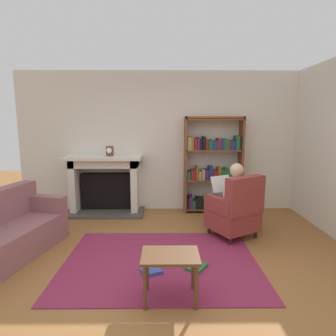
{
  "coord_description": "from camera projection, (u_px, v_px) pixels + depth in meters",
  "views": [
    {
      "loc": [
        0.07,
        -2.99,
        1.74
      ],
      "look_at": [
        0.1,
        1.2,
        1.05
      ],
      "focal_mm": 29.99,
      "sensor_mm": 36.0,
      "label": 1
    }
  ],
  "objects": [
    {
      "name": "back_wall",
      "position": [
        162.0,
        142.0,
        5.53
      ],
      "size": [
        5.6,
        0.1,
        2.7
      ],
      "primitive_type": "cube",
      "color": "silver",
      "rests_on": "ground"
    },
    {
      "name": "sofa_floral",
      "position": [
        1.0,
        235.0,
        3.56
      ],
      "size": [
        1.09,
        1.82,
        0.85
      ],
      "rotation": [
        0.0,
        0.0,
        1.34
      ],
      "color": "#8B595C",
      "rests_on": "ground"
    },
    {
      "name": "side_table",
      "position": [
        170.0,
        262.0,
        2.72
      ],
      "size": [
        0.56,
        0.39,
        0.47
      ],
      "color": "brown",
      "rests_on": "ground"
    },
    {
      "name": "scattered_books",
      "position": [
        175.0,
        269.0,
        3.3
      ],
      "size": [
        0.81,
        0.37,
        0.04
      ],
      "color": "#334CA5",
      "rests_on": "area_rug"
    },
    {
      "name": "ground",
      "position": [
        160.0,
        275.0,
        3.23
      ],
      "size": [
        14.0,
        14.0,
        0.0
      ],
      "primitive_type": "plane",
      "color": "#966032"
    },
    {
      "name": "side_wall_right",
      "position": [
        335.0,
        148.0,
        4.27
      ],
      "size": [
        0.1,
        5.2,
        2.7
      ],
      "primitive_type": "cube",
      "color": "silver",
      "rests_on": "ground"
    },
    {
      "name": "seated_reader",
      "position": [
        231.0,
        196.0,
        4.28
      ],
      "size": [
        0.54,
        0.59,
        1.14
      ],
      "rotation": [
        0.0,
        0.0,
        3.66
      ],
      "color": "silver",
      "rests_on": "ground"
    },
    {
      "name": "bookshelf",
      "position": [
        213.0,
        167.0,
        5.4
      ],
      "size": [
        1.11,
        0.32,
        1.84
      ],
      "color": "brown",
      "rests_on": "ground"
    },
    {
      "name": "armchair_reading",
      "position": [
        236.0,
        210.0,
        4.21
      ],
      "size": [
        0.86,
        0.86,
        0.97
      ],
      "rotation": [
        0.0,
        0.0,
        3.66
      ],
      "color": "#331E14",
      "rests_on": "ground"
    },
    {
      "name": "area_rug",
      "position": [
        161.0,
        261.0,
        3.53
      ],
      "size": [
        2.4,
        1.8,
        0.01
      ],
      "primitive_type": "cube",
      "color": "#882647",
      "rests_on": "ground"
    },
    {
      "name": "mantel_clock",
      "position": [
        110.0,
        151.0,
        5.2
      ],
      "size": [
        0.14,
        0.14,
        0.18
      ],
      "color": "brown",
      "rests_on": "fireplace"
    },
    {
      "name": "fireplace",
      "position": [
        105.0,
        183.0,
        5.4
      ],
      "size": [
        1.46,
        0.64,
        1.11
      ],
      "color": "#4C4742",
      "rests_on": "ground"
    }
  ]
}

